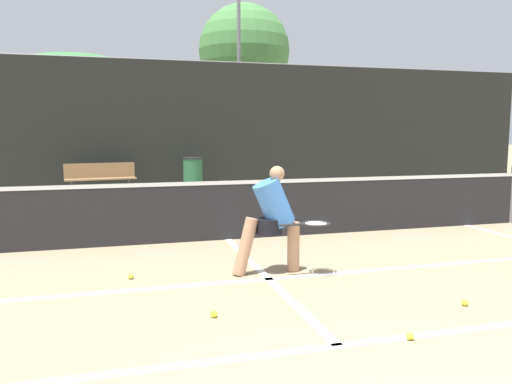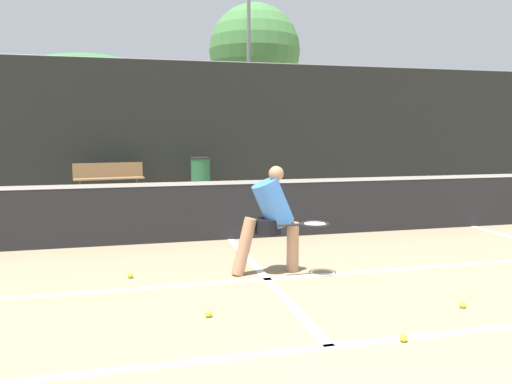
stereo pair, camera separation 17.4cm
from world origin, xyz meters
name	(u,v)px [view 1 (the left image)]	position (x,y,z in m)	size (l,w,h in m)	color
court_baseline_near	(338,346)	(0.00, 2.25, 0.00)	(11.00, 0.10, 0.01)	white
court_service_line	(269,279)	(0.00, 4.16, 0.00)	(8.25, 0.10, 0.01)	white
court_center_mark	(265,275)	(0.00, 4.33, 0.00)	(0.10, 4.15, 0.01)	white
net	(228,208)	(0.00, 6.40, 0.51)	(11.09, 0.09, 1.07)	slate
fence_back	(175,125)	(0.00, 13.71, 1.90)	(24.00, 0.06, 3.80)	black
player_practicing	(273,217)	(0.12, 4.41, 0.70)	(1.15, 0.58, 1.32)	tan
tennis_ball_scattered_3	(465,303)	(1.62, 2.77, 0.03)	(0.07, 0.07, 0.07)	#D1E033
tennis_ball_scattered_5	(131,276)	(-1.57, 4.60, 0.03)	(0.07, 0.07, 0.07)	#D1E033
tennis_ball_scattered_7	(410,336)	(0.63, 2.20, 0.03)	(0.07, 0.07, 0.07)	#D1E033
tennis_ball_scattered_11	(214,314)	(-0.85, 3.14, 0.03)	(0.07, 0.07, 0.07)	#D1E033
courtside_bench	(101,177)	(-2.12, 12.84, 0.48)	(1.89, 0.62, 0.86)	olive
trash_bin	(193,175)	(0.39, 12.81, 0.49)	(0.57, 0.57, 0.99)	#28603D
parked_car	(236,160)	(2.65, 17.01, 0.64)	(1.87, 4.05, 1.52)	black
floodlight_mast	(239,42)	(3.55, 20.18, 5.52)	(1.10, 0.24, 8.72)	slate
tree_west	(75,67)	(-3.22, 20.98, 4.35)	(4.45, 4.45, 4.84)	brown
tree_mid	(244,51)	(4.60, 23.38, 5.69)	(4.53, 4.53, 7.96)	brown
tree_east	(153,74)	(-0.24, 18.39, 3.88)	(3.93, 3.93, 4.38)	brown
building_far	(143,115)	(0.00, 31.06, 2.72)	(36.00, 2.40, 5.44)	#B2ADA3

